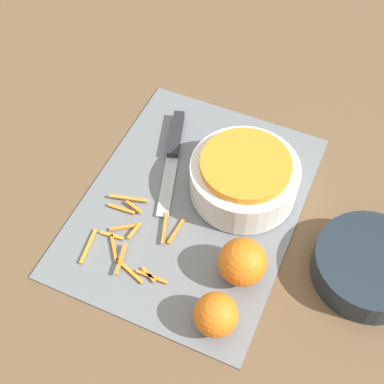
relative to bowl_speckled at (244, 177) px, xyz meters
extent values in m
plane|color=brown|center=(0.06, -0.07, -0.04)|extent=(4.00, 4.00, 0.00)
cube|color=slate|center=(0.06, -0.07, -0.04)|extent=(0.47, 0.36, 0.01)
cylinder|color=silver|center=(0.00, 0.00, -0.01)|extent=(0.19, 0.19, 0.06)
cylinder|color=orange|center=(0.00, 0.00, 0.03)|extent=(0.15, 0.15, 0.02)
cylinder|color=#1E2833|center=(0.07, 0.23, -0.02)|extent=(0.17, 0.17, 0.05)
cube|color=#232328|center=(-0.06, -0.16, -0.03)|extent=(0.11, 0.05, 0.02)
cube|color=#B2B2B7|center=(0.05, -0.12, -0.04)|extent=(0.13, 0.06, 0.00)
sphere|color=orange|center=(0.15, 0.05, 0.00)|extent=(0.08, 0.08, 0.08)
sphere|color=orange|center=(0.25, 0.05, -0.01)|extent=(0.07, 0.07, 0.07)
cube|color=orange|center=(0.22, -0.08, -0.04)|extent=(0.02, 0.03, 0.00)
cube|color=orange|center=(0.18, -0.16, -0.04)|extent=(0.01, 0.04, 0.00)
cube|color=orange|center=(0.21, -0.19, -0.04)|extent=(0.07, 0.01, 0.00)
cube|color=orange|center=(0.22, -0.07, -0.04)|extent=(0.01, 0.05, 0.00)
cube|color=orange|center=(0.19, -0.15, -0.04)|extent=(0.04, 0.03, 0.00)
cube|color=orange|center=(0.21, -0.13, -0.03)|extent=(0.06, 0.02, 0.00)
cube|color=orange|center=(0.15, -0.13, -0.03)|extent=(0.03, 0.01, 0.00)
cube|color=orange|center=(0.12, -0.07, -0.04)|extent=(0.05, 0.01, 0.00)
cube|color=orange|center=(0.12, -0.18, -0.04)|extent=(0.01, 0.05, 0.00)
cube|color=orange|center=(0.13, -0.09, -0.03)|extent=(0.06, 0.02, 0.00)
cube|color=orange|center=(0.10, -0.17, -0.03)|extent=(0.02, 0.07, 0.00)
cube|color=orange|center=(0.22, -0.11, -0.04)|extent=(0.03, 0.06, 0.00)
cube|color=orange|center=(0.11, -0.16, -0.03)|extent=(0.01, 0.04, 0.00)
cube|color=orange|center=(0.15, -0.15, -0.04)|extent=(0.03, 0.05, 0.00)
camera|label=1|loc=(0.54, 0.14, 0.72)|focal=50.00mm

